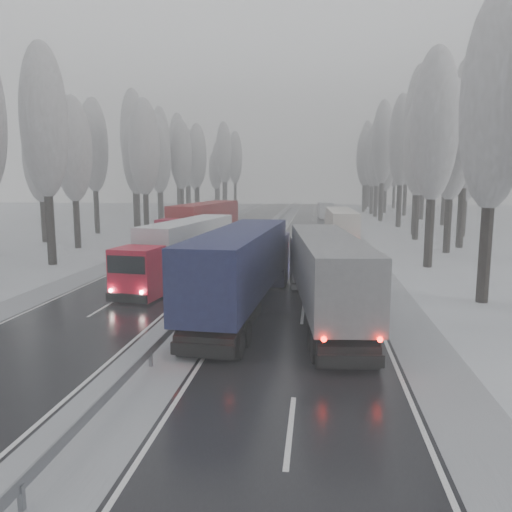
% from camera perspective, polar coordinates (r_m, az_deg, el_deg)
% --- Properties ---
extents(ground, '(260.00, 260.00, 0.00)m').
position_cam_1_polar(ground, '(15.44, -16.92, -17.42)').
color(ground, silver).
rests_on(ground, ground).
extents(carriageway_right, '(7.50, 200.00, 0.03)m').
position_cam_1_polar(carriageway_right, '(43.14, 6.06, -0.29)').
color(carriageway_right, black).
rests_on(carriageway_right, ground).
extents(carriageway_left, '(7.50, 200.00, 0.03)m').
position_cam_1_polar(carriageway_left, '(44.54, -7.57, -0.03)').
color(carriageway_left, black).
rests_on(carriageway_left, ground).
extents(median_slush, '(3.00, 200.00, 0.04)m').
position_cam_1_polar(median_slush, '(43.53, -0.87, -0.15)').
color(median_slush, '#9FA1A7').
rests_on(median_slush, ground).
extents(shoulder_right, '(2.40, 200.00, 0.04)m').
position_cam_1_polar(shoulder_right, '(43.36, 12.61, -0.40)').
color(shoulder_right, '#9FA1A7').
rests_on(shoulder_right, ground).
extents(shoulder_left, '(2.40, 200.00, 0.04)m').
position_cam_1_polar(shoulder_left, '(46.03, -13.55, 0.09)').
color(shoulder_left, '#9FA1A7').
rests_on(shoulder_left, ground).
extents(median_guardrail, '(0.12, 200.00, 0.76)m').
position_cam_1_polar(median_guardrail, '(43.43, -0.87, 0.60)').
color(median_guardrail, slate).
rests_on(median_guardrail, ground).
extents(tree_16, '(3.60, 3.60, 16.53)m').
position_cam_1_polar(tree_16, '(30.00, 25.69, 15.45)').
color(tree_16, black).
rests_on(tree_16, ground).
extents(tree_18, '(3.60, 3.60, 16.58)m').
position_cam_1_polar(tree_18, '(40.78, 19.75, 13.81)').
color(tree_18, black).
rests_on(tree_18, ground).
extents(tree_19, '(3.60, 3.60, 14.57)m').
position_cam_1_polar(tree_19, '(45.97, 25.40, 11.24)').
color(tree_19, black).
rests_on(tree_19, ground).
extents(tree_20, '(3.60, 3.60, 15.71)m').
position_cam_1_polar(tree_20, '(49.40, 21.54, 12.08)').
color(tree_20, black).
rests_on(tree_20, ground).
extents(tree_21, '(3.60, 3.60, 18.62)m').
position_cam_1_polar(tree_21, '(53.98, 22.92, 13.64)').
color(tree_21, black).
rests_on(tree_21, ground).
extents(tree_22, '(3.60, 3.60, 15.86)m').
position_cam_1_polar(tree_22, '(59.39, 18.16, 11.67)').
color(tree_22, black).
rests_on(tree_22, ground).
extents(tree_23, '(3.60, 3.60, 13.55)m').
position_cam_1_polar(tree_23, '(64.65, 22.96, 9.83)').
color(tree_23, black).
rests_on(tree_23, ground).
extents(tree_24, '(3.60, 3.60, 20.49)m').
position_cam_1_polar(tree_24, '(65.09, 18.12, 13.97)').
color(tree_24, black).
rests_on(tree_24, ground).
extents(tree_25, '(3.60, 3.60, 19.44)m').
position_cam_1_polar(tree_25, '(70.49, 23.12, 12.73)').
color(tree_25, black).
rests_on(tree_25, ground).
extents(tree_26, '(3.60, 3.60, 18.78)m').
position_cam_1_polar(tree_26, '(75.01, 16.30, 12.46)').
color(tree_26, black).
rests_on(tree_26, ground).
extents(tree_27, '(3.60, 3.60, 17.62)m').
position_cam_1_polar(tree_27, '(80.28, 20.96, 11.44)').
color(tree_27, black).
rests_on(tree_27, ground).
extents(tree_28, '(3.60, 3.60, 19.62)m').
position_cam_1_polar(tree_28, '(85.43, 14.32, 12.39)').
color(tree_28, black).
rests_on(tree_28, ground).
extents(tree_29, '(3.60, 3.60, 18.11)m').
position_cam_1_polar(tree_29, '(90.49, 18.70, 11.37)').
color(tree_29, black).
rests_on(tree_29, ground).
extents(tree_30, '(3.60, 3.60, 17.86)m').
position_cam_1_polar(tree_30, '(95.05, 13.68, 11.33)').
color(tree_30, black).
rests_on(tree_30, ground).
extents(tree_31, '(3.60, 3.60, 18.58)m').
position_cam_1_polar(tree_31, '(99.86, 16.86, 11.33)').
color(tree_31, black).
rests_on(tree_31, ground).
extents(tree_32, '(3.60, 3.60, 17.33)m').
position_cam_1_polar(tree_32, '(102.50, 13.22, 10.95)').
color(tree_32, black).
rests_on(tree_32, ground).
extents(tree_33, '(3.60, 3.60, 14.33)m').
position_cam_1_polar(tree_33, '(106.77, 14.65, 9.77)').
color(tree_33, black).
rests_on(tree_33, ground).
extents(tree_34, '(3.60, 3.60, 17.63)m').
position_cam_1_polar(tree_34, '(109.48, 12.34, 10.92)').
color(tree_34, black).
rests_on(tree_34, ground).
extents(tree_35, '(3.60, 3.60, 18.25)m').
position_cam_1_polar(tree_35, '(114.65, 16.83, 10.84)').
color(tree_35, black).
rests_on(tree_35, ground).
extents(tree_36, '(3.60, 3.60, 20.23)m').
position_cam_1_polar(tree_36, '(119.47, 12.56, 11.50)').
color(tree_36, black).
rests_on(tree_36, ground).
extents(tree_37, '(3.60, 3.60, 16.37)m').
position_cam_1_polar(tree_37, '(124.18, 15.60, 10.14)').
color(tree_37, black).
rests_on(tree_37, ground).
extents(tree_38, '(3.60, 3.60, 17.97)m').
position_cam_1_polar(tree_38, '(130.08, 12.84, 10.61)').
color(tree_38, black).
rests_on(tree_38, ground).
extents(tree_39, '(3.60, 3.60, 16.19)m').
position_cam_1_polar(tree_39, '(134.32, 13.87, 10.02)').
color(tree_39, black).
rests_on(tree_39, ground).
extents(tree_58, '(3.60, 3.60, 17.21)m').
position_cam_1_polar(tree_58, '(42.92, -23.07, 13.89)').
color(tree_58, black).
rests_on(tree_58, ground).
extents(tree_60, '(3.60, 3.60, 14.84)m').
position_cam_1_polar(tree_60, '(52.51, -20.19, 11.31)').
color(tree_60, black).
rests_on(tree_60, ground).
extents(tree_61, '(3.60, 3.60, 13.95)m').
position_cam_1_polar(tree_61, '(58.74, -23.46, 10.23)').
color(tree_61, black).
rests_on(tree_61, ground).
extents(tree_62, '(3.60, 3.60, 16.04)m').
position_cam_1_polar(tree_62, '(59.84, -12.67, 11.97)').
color(tree_62, black).
rests_on(tree_62, ground).
extents(tree_63, '(3.60, 3.60, 16.88)m').
position_cam_1_polar(tree_63, '(66.53, -18.08, 11.87)').
color(tree_63, black).
rests_on(tree_63, ground).
extents(tree_64, '(3.60, 3.60, 15.42)m').
position_cam_1_polar(tree_64, '(69.72, -13.56, 11.11)').
color(tree_64, black).
rests_on(tree_64, ground).
extents(tree_65, '(3.60, 3.60, 19.48)m').
position_cam_1_polar(tree_65, '(74.25, -13.86, 12.94)').
color(tree_65, black).
rests_on(tree_65, ground).
extents(tree_66, '(3.60, 3.60, 15.23)m').
position_cam_1_polar(tree_66, '(78.78, -11.00, 10.80)').
color(tree_66, black).
rests_on(tree_66, ground).
extents(tree_67, '(3.60, 3.60, 17.09)m').
position_cam_1_polar(tree_67, '(83.06, -11.10, 11.50)').
color(tree_67, black).
rests_on(tree_67, ground).
extents(tree_68, '(3.60, 3.60, 16.65)m').
position_cam_1_polar(tree_68, '(84.85, -8.56, 11.31)').
color(tree_68, black).
rests_on(tree_68, ground).
extents(tree_69, '(3.60, 3.60, 19.35)m').
position_cam_1_polar(tree_69, '(90.15, -10.93, 12.18)').
color(tree_69, black).
rests_on(tree_69, ground).
extents(tree_70, '(3.60, 3.60, 17.09)m').
position_cam_1_polar(tree_70, '(94.55, -6.76, 11.23)').
color(tree_70, black).
rests_on(tree_70, ground).
extents(tree_71, '(3.60, 3.60, 19.61)m').
position_cam_1_polar(tree_71, '(99.70, -8.94, 11.97)').
color(tree_71, black).
rests_on(tree_71, ground).
extents(tree_72, '(3.60, 3.60, 15.11)m').
position_cam_1_polar(tree_72, '(104.19, -6.93, 10.29)').
color(tree_72, black).
rests_on(tree_72, ground).
extents(tree_73, '(3.60, 3.60, 17.22)m').
position_cam_1_polar(tree_73, '(108.82, -7.94, 10.91)').
color(tree_73, black).
rests_on(tree_73, ground).
extents(tree_74, '(3.60, 3.60, 19.68)m').
position_cam_1_polar(tree_74, '(114.04, -3.72, 11.65)').
color(tree_74, black).
rests_on(tree_74, ground).
extents(tree_75, '(3.60, 3.60, 18.60)m').
position_cam_1_polar(tree_75, '(119.89, -7.72, 11.12)').
color(tree_75, black).
rests_on(tree_75, ground).
extents(tree_76, '(3.60, 3.60, 18.55)m').
position_cam_1_polar(tree_76, '(123.07, -2.41, 11.11)').
color(tree_76, black).
rests_on(tree_76, ground).
extents(tree_77, '(3.60, 3.60, 14.32)m').
position_cam_1_polar(tree_77, '(127.93, -4.63, 9.79)').
color(tree_77, black).
rests_on(tree_77, ground).
extents(tree_78, '(3.60, 3.60, 19.55)m').
position_cam_1_polar(tree_78, '(130.19, -3.49, 11.25)').
color(tree_78, black).
rests_on(tree_78, ground).
extents(tree_79, '(3.60, 3.60, 17.07)m').
position_cam_1_polar(tree_79, '(134.57, -4.35, 10.48)').
color(tree_79, black).
rests_on(tree_79, ground).
extents(truck_grey_tarp, '(4.22, 16.15, 4.11)m').
position_cam_1_polar(truck_grey_tarp, '(24.59, 7.83, -1.48)').
color(truck_grey_tarp, '#4C4C51').
rests_on(truck_grey_tarp, ground).
extents(truck_blue_box, '(3.67, 16.93, 4.31)m').
position_cam_1_polar(truck_blue_box, '(25.26, -1.25, -0.85)').
color(truck_blue_box, '#1A1A41').
rests_on(truck_blue_box, ground).
extents(truck_cream_box, '(2.87, 14.95, 3.82)m').
position_cam_1_polar(truck_cream_box, '(50.89, 9.58, 3.51)').
color(truck_cream_box, '#BBB5A5').
rests_on(truck_cream_box, ground).
extents(box_truck_distant, '(2.75, 7.81, 2.87)m').
position_cam_1_polar(box_truck_distant, '(89.16, 7.91, 5.22)').
color(box_truck_distant, silver).
rests_on(box_truck_distant, ground).
extents(truck_red_white, '(4.30, 15.36, 3.91)m').
position_cam_1_polar(truck_red_white, '(34.49, -8.28, 1.22)').
color(truck_red_white, red).
rests_on(truck_red_white, ground).
extents(truck_red_red, '(4.73, 17.37, 4.42)m').
position_cam_1_polar(truck_red_red, '(49.72, -6.15, 3.87)').
color(truck_red_red, '#A10924').
rests_on(truck_red_red, ground).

